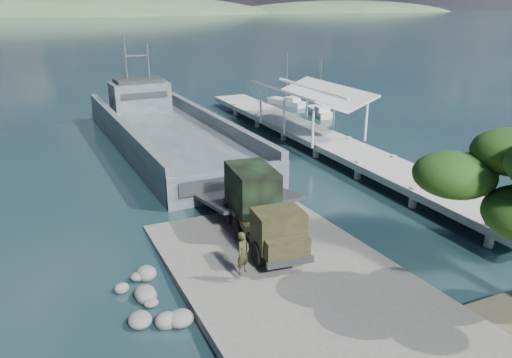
# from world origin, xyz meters

# --- Properties ---
(ground) EXTENTS (1400.00, 1400.00, 0.00)m
(ground) POSITION_xyz_m (0.00, 0.00, 0.00)
(ground) COLOR #1A343F
(ground) RESTS_ON ground
(boat_ramp) EXTENTS (10.00, 18.00, 0.50)m
(boat_ramp) POSITION_xyz_m (0.00, -1.00, 0.25)
(boat_ramp) COLOR #64655C
(boat_ramp) RESTS_ON ground
(shoreline_rocks) EXTENTS (3.20, 5.60, 0.90)m
(shoreline_rocks) POSITION_xyz_m (-6.20, 0.50, 0.00)
(shoreline_rocks) COLOR #62615F
(shoreline_rocks) RESTS_ON ground
(distant_headlands) EXTENTS (1000.00, 240.00, 48.00)m
(distant_headlands) POSITION_xyz_m (50.00, 560.00, 0.00)
(distant_headlands) COLOR #405636
(distant_headlands) RESTS_ON ground
(pier) EXTENTS (6.40, 44.00, 6.10)m
(pier) POSITION_xyz_m (13.00, 18.77, 1.60)
(pier) COLOR gray
(pier) RESTS_ON ground
(landing_craft) EXTENTS (9.53, 34.19, 10.08)m
(landing_craft) POSITION_xyz_m (0.82, 24.06, 0.83)
(landing_craft) COLOR #3E4649
(landing_craft) RESTS_ON ground
(military_truck) EXTENTS (3.09, 7.78, 3.52)m
(military_truck) POSITION_xyz_m (0.25, 3.11, 2.25)
(military_truck) COLOR black
(military_truck) RESTS_ON boat_ramp
(soldier) EXTENTS (0.88, 0.81, 2.02)m
(soldier) POSITION_xyz_m (-2.28, -0.55, 1.51)
(soldier) COLOR black
(soldier) RESTS_ON boat_ramp
(sailboat_near) EXTENTS (2.52, 5.50, 6.46)m
(sailboat_near) POSITION_xyz_m (20.41, 30.32, 0.34)
(sailboat_near) COLOR silver
(sailboat_near) RESTS_ON ground
(sailboat_far) EXTENTS (3.15, 5.67, 6.63)m
(sailboat_far) POSITION_xyz_m (19.71, 37.02, 0.35)
(sailboat_far) COLOR silver
(sailboat_far) RESTS_ON ground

